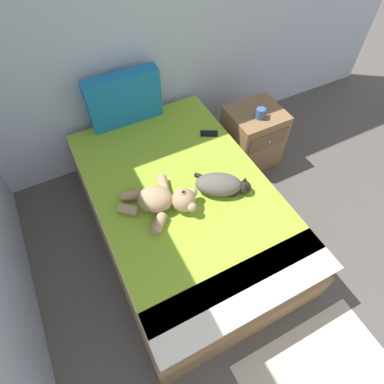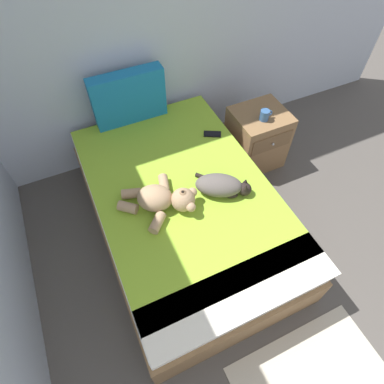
% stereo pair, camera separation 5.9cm
% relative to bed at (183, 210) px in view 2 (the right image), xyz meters
% --- Properties ---
extents(ground_plane, '(10.46, 10.46, 0.00)m').
position_rel_bed_xyz_m(ground_plane, '(0.82, -0.83, -0.26)').
color(ground_plane, '#4C4742').
extents(bed, '(1.31, 2.05, 0.53)m').
position_rel_bed_xyz_m(bed, '(0.00, 0.00, 0.00)').
color(bed, olive).
rests_on(bed, ground_plane).
extents(patterned_cushion, '(0.62, 0.13, 0.45)m').
position_rel_bed_xyz_m(patterned_cushion, '(-0.08, 0.93, 0.49)').
color(patterned_cushion, '#1972AD').
rests_on(patterned_cushion, bed).
extents(cat, '(0.41, 0.39, 0.15)m').
position_rel_bed_xyz_m(cat, '(0.25, -0.14, 0.34)').
color(cat, '#59514C').
rests_on(cat, bed).
extents(teddy_bear, '(0.56, 0.45, 0.18)m').
position_rel_bed_xyz_m(teddy_bear, '(-0.18, -0.08, 0.35)').
color(teddy_bear, tan).
rests_on(teddy_bear, bed).
extents(cell_phone, '(0.16, 0.13, 0.01)m').
position_rel_bed_xyz_m(cell_phone, '(0.48, 0.44, 0.28)').
color(cell_phone, black).
rests_on(cell_phone, bed).
extents(nightstand, '(0.48, 0.47, 0.58)m').
position_rel_bed_xyz_m(nightstand, '(0.97, 0.45, 0.03)').
color(nightstand, olive).
rests_on(nightstand, ground_plane).
extents(mug, '(0.12, 0.08, 0.09)m').
position_rel_bed_xyz_m(mug, '(0.95, 0.38, 0.37)').
color(mug, '#33598C').
rests_on(mug, nightstand).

